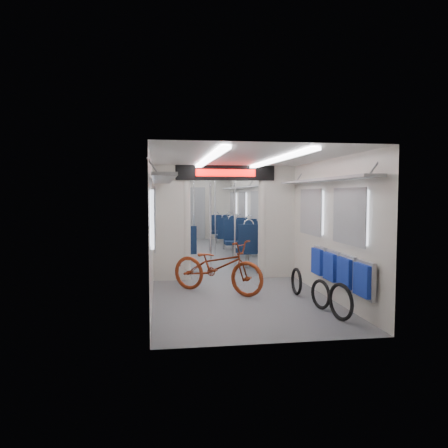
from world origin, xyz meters
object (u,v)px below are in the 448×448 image
object	(u,v)px
bike_hoop_c	(296,283)
seat_bay_near_left	(175,241)
stanchion_far_left	(194,214)
bike_hoop_b	(321,296)
bike_hoop_a	(341,304)
seat_bay_far_left	(171,230)
seat_bay_near_right	(249,240)
stanchion_near_left	(210,221)
flip_bench	(339,270)
bicycle	(217,266)
stanchion_far_right	(215,214)
seat_bay_far_right	(227,230)
stanchion_near_right	(235,221)

from	to	relation	value
bike_hoop_c	seat_bay_near_left	distance (m)	4.33
stanchion_far_left	seat_bay_near_left	bearing A→B (deg)	-112.19
bike_hoop_b	bike_hoop_a	bearing A→B (deg)	-85.08
seat_bay_far_left	seat_bay_near_right	bearing A→B (deg)	-61.75
stanchion_near_left	flip_bench	bearing A→B (deg)	-61.81
flip_bench	bicycle	bearing A→B (deg)	143.46
flip_bench	seat_bay_near_left	bearing A→B (deg)	115.69
bike_hoop_c	seat_bay_near_left	world-z (taller)	seat_bay_near_left
stanchion_far_right	seat_bay_far_left	bearing A→B (deg)	122.62
seat_bay_far_right	stanchion_near_right	xyz separation A→B (m)	(-0.63, -4.99, 0.60)
seat_bay_near_left	stanchion_near_right	xyz separation A→B (m)	(1.24, -1.66, 0.60)
stanchion_far_right	bike_hoop_a	bearing A→B (deg)	-83.18
bicycle	stanchion_far_left	xyz separation A→B (m)	(0.01, 5.00, 0.68)
flip_bench	bike_hoop_a	bearing A→B (deg)	-110.76
flip_bench	bike_hoop_a	world-z (taller)	flip_bench
seat_bay_far_left	seat_bay_far_right	bearing A→B (deg)	0.04
bike_hoop_b	seat_bay_far_right	distance (m)	8.17
stanchion_near_left	bicycle	bearing A→B (deg)	-93.01
flip_bench	stanchion_far_left	distance (m)	6.50
seat_bay_near_right	stanchion_near_left	size ratio (longest dim) A/B	0.99
seat_bay_far_left	stanchion_near_right	xyz separation A→B (m)	(1.24, -4.99, 0.60)
bike_hoop_a	seat_bay_near_right	xyz separation A→B (m)	(-0.16, 5.28, 0.33)
seat_bay_far_right	bike_hoop_a	bearing A→B (deg)	-88.92
stanchion_near_left	stanchion_near_right	size ratio (longest dim) A/B	1.00
bike_hoop_c	seat_bay_far_left	xyz separation A→B (m)	(-1.92, 7.20, 0.35)
bike_hoop_b	stanchion_near_right	distance (m)	3.39
bike_hoop_b	seat_bay_far_right	xyz separation A→B (m)	(-0.11, 8.16, 0.35)
seat_bay_far_right	stanchion_far_right	bearing A→B (deg)	-109.11
bike_hoop_b	stanchion_far_left	size ratio (longest dim) A/B	0.20
seat_bay_near_left	seat_bay_near_right	world-z (taller)	seat_bay_near_right
stanchion_near_right	stanchion_far_left	distance (m)	3.21
bicycle	flip_bench	world-z (taller)	bicycle
bike_hoop_b	stanchion_far_right	bearing A→B (deg)	97.00
seat_bay_near_left	stanchion_far_right	bearing A→B (deg)	49.90
seat_bay_near_left	bicycle	bearing A→B (deg)	-80.31
bicycle	seat_bay_far_right	distance (m)	6.96
bike_hoop_b	seat_bay_far_left	size ratio (longest dim) A/B	0.21
seat_bay_far_right	stanchion_far_right	world-z (taller)	stanchion_far_right
stanchion_far_right	stanchion_near_left	bearing A→B (deg)	-99.24
stanchion_far_left	bike_hoop_c	bearing A→B (deg)	-76.24
seat_bay_far_left	seat_bay_far_right	world-z (taller)	seat_bay_far_left
seat_bay_near_right	stanchion_far_left	distance (m)	2.15
bicycle	stanchion_near_right	bearing A→B (deg)	18.70
bike_hoop_b	bicycle	bearing A→B (deg)	136.44
stanchion_near_right	stanchion_far_right	xyz separation A→B (m)	(-0.02, 3.10, 0.00)
flip_bench	bike_hoop_b	size ratio (longest dim) A/B	4.66
seat_bay_near_right	bike_hoop_b	bearing A→B (deg)	-88.62
bike_hoop_b	seat_bay_near_right	xyz separation A→B (m)	(-0.11, 4.68, 0.37)
bike_hoop_c	stanchion_near_right	bearing A→B (deg)	107.19
seat_bay_far_left	stanchion_near_right	distance (m)	5.18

